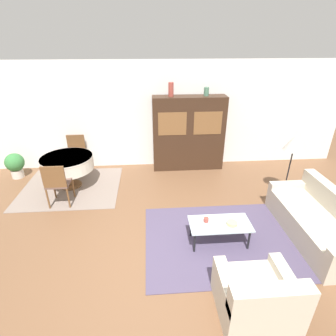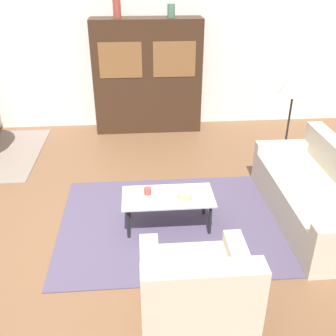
# 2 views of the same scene
# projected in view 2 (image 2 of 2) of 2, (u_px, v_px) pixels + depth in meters

# --- Properties ---
(ground_plane) EXTENTS (14.00, 14.00, 0.00)m
(ground_plane) POSITION_uv_depth(u_px,v_px,m) (77.00, 252.00, 4.11)
(ground_plane) COLOR brown
(wall_back) EXTENTS (10.00, 0.06, 2.70)m
(wall_back) POSITION_uv_depth(u_px,v_px,m) (95.00, 50.00, 6.67)
(wall_back) COLOR white
(wall_back) RESTS_ON ground_plane
(area_rug) EXTENTS (2.64, 2.00, 0.01)m
(area_rug) POSITION_uv_depth(u_px,v_px,m) (175.00, 222.00, 4.57)
(area_rug) COLOR #4C425B
(area_rug) RESTS_ON ground_plane
(couch) EXTENTS (0.87, 2.03, 0.81)m
(couch) POSITION_uv_depth(u_px,v_px,m) (318.00, 196.00, 4.54)
(couch) COLOR beige
(couch) RESTS_ON ground_plane
(armchair) EXTENTS (0.92, 0.82, 0.78)m
(armchair) POSITION_uv_depth(u_px,v_px,m) (197.00, 290.00, 3.24)
(armchair) COLOR beige
(armchair) RESTS_ON ground_plane
(coffee_table) EXTENTS (1.01, 0.51, 0.39)m
(coffee_table) POSITION_uv_depth(u_px,v_px,m) (168.00, 199.00, 4.35)
(coffee_table) COLOR black
(coffee_table) RESTS_ON area_rug
(display_cabinet) EXTENTS (1.81, 0.45, 1.89)m
(display_cabinet) POSITION_uv_depth(u_px,v_px,m) (148.00, 77.00, 6.68)
(display_cabinet) COLOR #382316
(display_cabinet) RESTS_ON ground_plane
(floor_lamp) EXTENTS (0.42, 0.42, 1.40)m
(floor_lamp) POSITION_uv_depth(u_px,v_px,m) (294.00, 86.00, 5.31)
(floor_lamp) COLOR black
(floor_lamp) RESTS_ON ground_plane
(cup) EXTENTS (0.08, 0.08, 0.07)m
(cup) POSITION_uv_depth(u_px,v_px,m) (148.00, 191.00, 4.35)
(cup) COLOR #9E4238
(cup) RESTS_ON coffee_table
(bowl) EXTENTS (0.17, 0.17, 0.06)m
(bowl) POSITION_uv_depth(u_px,v_px,m) (185.00, 196.00, 4.29)
(bowl) COLOR tan
(bowl) RESTS_ON coffee_table
(vase_tall) EXTENTS (0.12, 0.12, 0.32)m
(vase_tall) POSITION_uv_depth(u_px,v_px,m) (117.00, 7.00, 6.12)
(vase_tall) COLOR #9E4238
(vase_tall) RESTS_ON display_cabinet
(vase_short) EXTENTS (0.12, 0.12, 0.20)m
(vase_short) POSITION_uv_depth(u_px,v_px,m) (171.00, 10.00, 6.21)
(vase_short) COLOR #4C7A60
(vase_short) RESTS_ON display_cabinet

